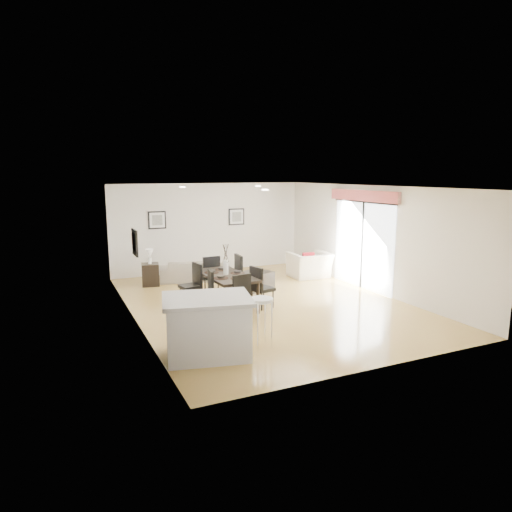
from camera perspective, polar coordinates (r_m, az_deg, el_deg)
name	(u,v)px	position (r m, az deg, el deg)	size (l,w,h in m)	color
ground	(265,303)	(10.75, 1.18, -5.89)	(8.00, 8.00, 0.00)	tan
wall_back	(209,228)	(14.12, -5.88, 3.56)	(6.00, 0.04, 2.70)	silver
wall_front	(381,284)	(7.13, 15.36, -3.42)	(6.00, 0.04, 2.70)	silver
wall_left	(132,256)	(9.55, -15.22, 0.01)	(0.04, 8.00, 2.70)	silver
wall_right	(371,238)	(12.05, 14.17, 2.14)	(0.04, 8.00, 2.70)	silver
ceiling	(266,187)	(10.32, 1.24, 8.66)	(6.00, 8.00, 0.02)	white
sofa	(195,270)	(13.03, -7.60, -1.78)	(1.98, 0.77, 0.58)	gray
armchair	(310,265)	(13.37, 6.71, -1.12)	(1.12, 0.98, 0.73)	white
courtyard_plant_a	(449,269)	(13.77, 22.95, -1.54)	(0.66, 0.57, 0.73)	#3C622A
courtyard_plant_b	(422,260)	(14.93, 20.09, -0.47)	(0.41, 0.41, 0.74)	#3C622A
dining_table	(226,278)	(10.36, -3.78, -2.71)	(0.99, 1.83, 0.74)	black
dining_chair_wnear	(206,290)	(9.76, -6.27, -4.29)	(0.50, 0.50, 0.98)	black
dining_chair_wfar	(193,282)	(10.61, -7.85, -3.19)	(0.49, 0.49, 0.96)	black
dining_chair_enear	(260,285)	(10.21, 0.48, -3.64)	(0.52, 0.52, 0.96)	black
dining_chair_efar	(243,274)	(11.01, -1.60, -2.26)	(0.52, 0.52, 1.08)	black
dining_chair_head	(245,295)	(9.39, -1.44, -4.93)	(0.49, 0.49, 0.95)	black
dining_chair_foot	(210,273)	(11.40, -5.74, -2.14)	(0.46, 0.46, 0.99)	black
vase	(226,263)	(10.29, -3.81, -0.85)	(0.85, 1.33, 0.70)	white
coffee_table	(251,281)	(11.89, -0.58, -3.18)	(1.12, 0.67, 0.45)	black
side_table	(150,275)	(12.65, -13.06, -2.27)	(0.45, 0.45, 0.60)	black
table_lamp	(150,254)	(12.54, -13.16, 0.21)	(0.21, 0.21, 0.39)	white
cushion	(308,258)	(13.19, 6.57, -0.30)	(0.34, 0.11, 0.34)	maroon
kitchen_island	(207,326)	(7.66, -6.10, -8.71)	(1.64, 1.39, 1.00)	silver
bar_stool	(262,305)	(7.94, 0.72, -6.15)	(0.40, 0.40, 0.87)	white
framed_print_back_left	(157,220)	(13.64, -12.26, 4.41)	(0.52, 0.04, 0.52)	black
framed_print_back_right	(236,217)	(14.38, -2.46, 4.93)	(0.52, 0.04, 0.52)	black
framed_print_left_wall	(135,243)	(9.31, -14.92, 1.64)	(0.04, 0.52, 0.52)	black
sliding_door	(363,225)	(12.22, 13.20, 3.78)	(0.12, 2.70, 2.57)	white
courtyard	(436,243)	(14.87, 21.57, 1.57)	(6.00, 6.00, 2.00)	gray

